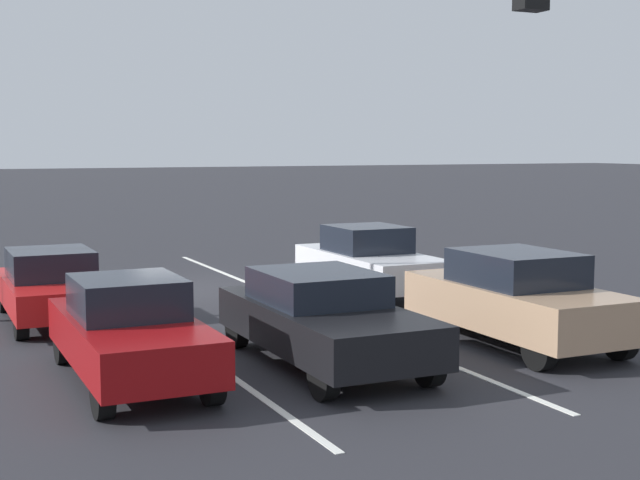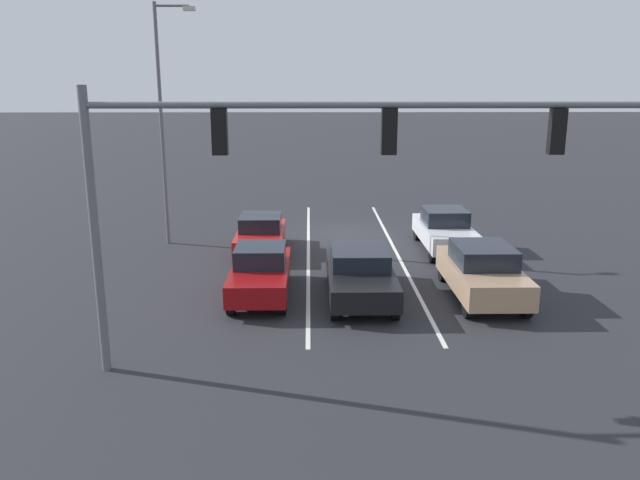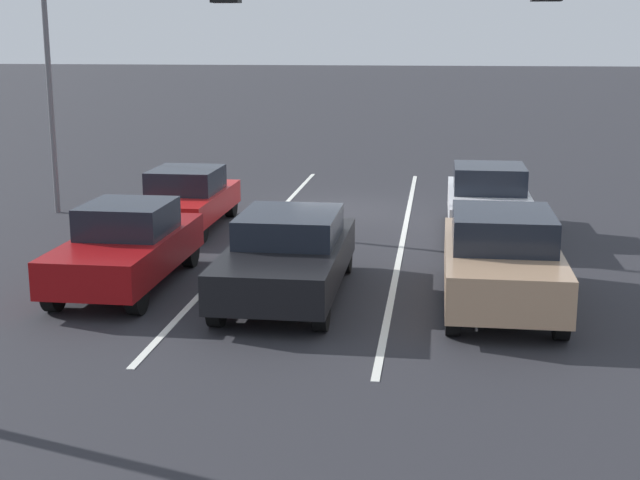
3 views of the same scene
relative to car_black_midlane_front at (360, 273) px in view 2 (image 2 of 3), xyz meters
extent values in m
plane|color=#28282D|center=(-0.13, -8.17, -0.76)|extent=(240.00, 240.00, 0.00)
cube|color=silver|center=(-1.82, -5.16, -0.75)|extent=(0.12, 18.00, 0.01)
cube|color=silver|center=(1.56, -5.16, -0.75)|extent=(0.12, 18.00, 0.01)
cube|color=black|center=(0.00, 0.06, -0.11)|extent=(1.93, 4.69, 0.64)
cube|color=black|center=(0.00, -0.21, 0.46)|extent=(1.69, 2.06, 0.50)
cube|color=red|center=(-0.67, -2.24, 0.05)|extent=(0.24, 0.06, 0.12)
cube|color=red|center=(0.67, -2.24, 0.05)|extent=(0.24, 0.06, 0.12)
cylinder|color=black|center=(-0.83, 1.83, -0.43)|extent=(0.22, 0.66, 0.66)
cylinder|color=black|center=(0.83, 1.83, -0.43)|extent=(0.22, 0.66, 0.66)
cylinder|color=black|center=(-0.83, -1.70, -0.43)|extent=(0.22, 0.66, 0.66)
cylinder|color=black|center=(0.83, -1.70, -0.43)|extent=(0.22, 0.66, 0.66)
cube|color=maroon|center=(3.01, -0.19, -0.11)|extent=(1.70, 4.34, 0.64)
cube|color=black|center=(3.01, -0.31, 0.50)|extent=(1.50, 1.68, 0.57)
cube|color=red|center=(2.41, -2.32, 0.05)|extent=(0.24, 0.06, 0.12)
cube|color=red|center=(3.60, -2.32, 0.05)|extent=(0.24, 0.06, 0.12)
cylinder|color=black|center=(2.29, 1.40, -0.43)|extent=(0.22, 0.67, 0.67)
cylinder|color=black|center=(3.73, 1.40, -0.43)|extent=(0.22, 0.67, 0.67)
cylinder|color=black|center=(2.29, -1.78, -0.43)|extent=(0.22, 0.67, 0.67)
cylinder|color=black|center=(3.73, -1.78, -0.43)|extent=(0.22, 0.67, 0.67)
cube|color=tan|center=(-3.67, 0.09, -0.07)|extent=(1.88, 4.47, 0.73)
cube|color=black|center=(-3.67, 0.07, 0.59)|extent=(1.65, 2.04, 0.57)
cube|color=red|center=(-4.33, -2.11, 0.12)|extent=(0.24, 0.06, 0.12)
cube|color=red|center=(-3.02, -2.11, 0.12)|extent=(0.24, 0.06, 0.12)
cylinder|color=black|center=(-4.48, 1.75, -0.44)|extent=(0.22, 0.65, 0.65)
cylinder|color=black|center=(-2.86, 1.75, -0.44)|extent=(0.22, 0.65, 0.65)
cylinder|color=black|center=(-4.48, -1.57, -0.44)|extent=(0.22, 0.65, 0.65)
cylinder|color=black|center=(-2.86, -1.57, -0.44)|extent=(0.22, 0.65, 0.65)
cube|color=silver|center=(-3.74, -5.44, -0.08)|extent=(1.82, 4.53, 0.66)
cube|color=black|center=(-3.74, -5.61, 0.55)|extent=(1.60, 1.74, 0.60)
cube|color=red|center=(-4.37, -7.67, 0.09)|extent=(0.24, 0.06, 0.12)
cube|color=red|center=(-3.10, -7.67, 0.09)|extent=(0.24, 0.06, 0.12)
cylinder|color=black|center=(-4.51, -3.78, -0.41)|extent=(0.22, 0.70, 0.70)
cylinder|color=black|center=(-2.96, -3.78, -0.41)|extent=(0.22, 0.70, 0.70)
cylinder|color=black|center=(-4.51, -7.11, -0.41)|extent=(0.22, 0.70, 0.70)
cylinder|color=black|center=(-2.96, -7.11, -0.41)|extent=(0.22, 0.70, 0.70)
cube|color=red|center=(3.39, -5.35, -0.17)|extent=(1.75, 4.07, 0.56)
cube|color=black|center=(3.39, -5.43, 0.39)|extent=(1.54, 1.81, 0.55)
cube|color=red|center=(2.77, -7.34, -0.03)|extent=(0.24, 0.06, 0.12)
cube|color=red|center=(4.00, -7.34, -0.03)|extent=(0.24, 0.06, 0.12)
cylinder|color=black|center=(2.64, -3.87, -0.45)|extent=(0.22, 0.61, 0.61)
cylinder|color=black|center=(4.13, -3.87, -0.45)|extent=(0.22, 0.61, 0.61)
cylinder|color=black|center=(2.64, -6.82, -0.45)|extent=(0.22, 0.61, 0.61)
cylinder|color=black|center=(4.13, -6.82, -0.45)|extent=(0.22, 0.61, 0.61)
cylinder|color=slate|center=(6.13, 4.84, 2.38)|extent=(0.20, 0.20, 6.28)
cylinder|color=slate|center=(0.05, 4.84, 5.11)|extent=(12.16, 0.14, 0.14)
cube|color=black|center=(-3.67, 4.84, 4.57)|extent=(0.32, 0.22, 0.95)
sphere|color=#4C0C0C|center=(-3.67, 4.68, 4.85)|extent=(0.20, 0.20, 0.20)
sphere|color=yellow|center=(-3.67, 4.68, 4.57)|extent=(0.20, 0.20, 0.20)
sphere|color=#0A3814|center=(-3.67, 4.68, 4.28)|extent=(0.20, 0.20, 0.20)
cube|color=black|center=(-0.15, 4.84, 4.57)|extent=(0.32, 0.22, 0.95)
sphere|color=#4C0C0C|center=(-0.15, 4.68, 4.85)|extent=(0.20, 0.20, 0.20)
sphere|color=yellow|center=(-0.15, 4.68, 4.57)|extent=(0.20, 0.20, 0.20)
sphere|color=#0A3814|center=(-0.15, 4.68, 4.28)|extent=(0.20, 0.20, 0.20)
cube|color=black|center=(3.37, 4.84, 4.57)|extent=(0.32, 0.22, 0.95)
sphere|color=#4C0C0C|center=(3.37, 4.68, 4.85)|extent=(0.20, 0.20, 0.20)
sphere|color=yellow|center=(3.37, 4.68, 4.57)|extent=(0.20, 0.20, 0.20)
sphere|color=#0A3814|center=(3.37, 4.68, 4.28)|extent=(0.20, 0.20, 0.20)
cylinder|color=slate|center=(7.26, -6.76, 3.88)|extent=(0.14, 0.14, 9.27)
cylinder|color=slate|center=(6.61, -6.76, 8.36)|extent=(1.29, 0.09, 0.09)
cube|color=beige|center=(5.96, -6.76, 8.26)|extent=(0.44, 0.24, 0.16)
camera|label=1|loc=(5.83, 12.54, 2.69)|focal=50.00mm
camera|label=2|loc=(1.52, 17.92, 5.53)|focal=35.00mm
camera|label=3|loc=(-2.58, 14.95, 3.73)|focal=50.00mm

